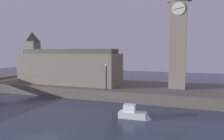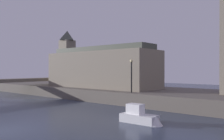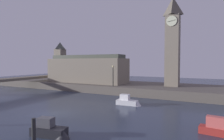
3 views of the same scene
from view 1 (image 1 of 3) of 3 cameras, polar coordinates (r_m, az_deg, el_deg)
ground_plane at (r=19.23m, az=-18.23°, el=-17.14°), size 120.00×120.00×0.00m
far_embankment at (r=36.31m, az=1.50°, el=-5.07°), size 70.00×12.00×1.50m
clock_tower at (r=34.19m, az=17.12°, el=9.43°), size 2.63×2.66×16.20m
parliament_hall at (r=38.51m, az=-11.70°, el=0.95°), size 17.67×6.00×9.11m
streetlamp at (r=31.16m, az=-1.53°, el=-0.97°), size 0.36×0.36×3.79m
boat_ferry_white at (r=23.63m, az=6.05°, el=-11.41°), size 3.52×1.36×1.44m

